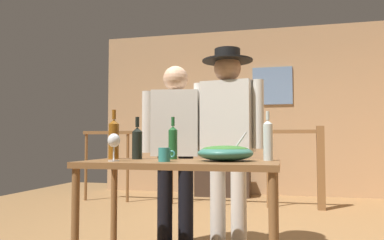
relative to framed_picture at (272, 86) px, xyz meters
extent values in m
cube|color=tan|center=(-0.25, 0.06, -0.43)|extent=(5.66, 0.10, 2.89)
cube|color=#6785AE|center=(0.00, 0.00, 0.00)|extent=(0.67, 0.03, 0.65)
cylinder|color=brown|center=(-2.84, -1.24, -1.36)|extent=(0.04, 0.04, 1.03)
cylinder|color=brown|center=(-2.14, -1.24, -1.36)|extent=(0.04, 0.04, 1.03)
cylinder|color=brown|center=(-1.44, -1.24, -1.36)|extent=(0.04, 0.04, 1.03)
cylinder|color=brown|center=(-0.74, -1.24, -1.36)|extent=(0.04, 0.04, 1.03)
cylinder|color=brown|center=(-0.04, -1.24, -1.36)|extent=(0.04, 0.04, 1.03)
cylinder|color=brown|center=(0.66, -1.24, -1.36)|extent=(0.04, 0.04, 1.03)
cube|color=brown|center=(-1.09, -1.24, -0.82)|extent=(3.57, 0.07, 0.05)
cube|color=brown|center=(0.66, -1.24, -1.31)|extent=(0.10, 0.10, 1.13)
cube|color=#38281E|center=(-0.82, -0.29, -1.66)|extent=(0.90, 0.40, 0.43)
cube|color=black|center=(-0.82, -0.29, -1.43)|extent=(0.20, 0.12, 0.02)
cylinder|color=black|center=(-0.82, -0.29, -1.38)|extent=(0.03, 0.03, 0.08)
cube|color=black|center=(-0.82, -0.32, -1.19)|extent=(0.58, 0.06, 0.31)
cube|color=black|center=(-0.82, -0.35, -1.19)|extent=(0.53, 0.01, 0.28)
cube|color=brown|center=(-0.51, -4.13, -1.10)|extent=(1.31, 0.65, 0.04)
cylinder|color=brown|center=(-1.13, -4.42, -1.50)|extent=(0.05, 0.05, 0.75)
cylinder|color=brown|center=(0.10, -4.42, -1.50)|extent=(0.05, 0.05, 0.75)
cylinder|color=brown|center=(-1.13, -3.85, -1.50)|extent=(0.05, 0.05, 0.75)
cylinder|color=brown|center=(0.10, -3.85, -1.50)|extent=(0.05, 0.05, 0.75)
ellipsoid|color=#337060|center=(-0.22, -4.08, -1.03)|extent=(0.38, 0.38, 0.10)
ellipsoid|color=#38702D|center=(-0.22, -4.08, -1.00)|extent=(0.31, 0.31, 0.05)
cylinder|color=silver|center=(-0.14, -4.08, -0.99)|extent=(0.14, 0.01, 0.19)
cylinder|color=silver|center=(-0.94, -4.27, -1.08)|extent=(0.08, 0.08, 0.01)
cylinder|color=silver|center=(-0.94, -4.27, -1.03)|extent=(0.01, 0.01, 0.10)
ellipsoid|color=silver|center=(-0.94, -4.27, -0.95)|extent=(0.08, 0.08, 0.09)
cylinder|color=black|center=(-0.89, -3.98, -0.98)|extent=(0.08, 0.08, 0.20)
cone|color=black|center=(-0.89, -3.98, -0.86)|extent=(0.08, 0.08, 0.03)
cylinder|color=black|center=(-0.89, -3.98, -0.81)|extent=(0.03, 0.03, 0.08)
cylinder|color=#1E5628|center=(-0.63, -3.93, -0.98)|extent=(0.07, 0.07, 0.21)
cone|color=#1E5628|center=(-0.63, -3.93, -0.86)|extent=(0.07, 0.07, 0.03)
cylinder|color=#1E5628|center=(-0.63, -3.93, -0.81)|extent=(0.03, 0.03, 0.07)
cylinder|color=brown|center=(-1.08, -3.97, -0.95)|extent=(0.08, 0.08, 0.26)
cone|color=brown|center=(-1.08, -3.97, -0.80)|extent=(0.08, 0.08, 0.04)
cylinder|color=brown|center=(-1.08, -3.97, -0.75)|extent=(0.03, 0.03, 0.07)
cylinder|color=silver|center=(0.06, -3.97, -0.96)|extent=(0.06, 0.06, 0.25)
cone|color=silver|center=(0.06, -3.97, -0.82)|extent=(0.06, 0.06, 0.03)
cylinder|color=silver|center=(0.06, -3.97, -0.78)|extent=(0.02, 0.02, 0.06)
cylinder|color=teal|center=(-0.59, -4.26, -1.04)|extent=(0.08, 0.08, 0.09)
torus|color=teal|center=(-0.54, -4.26, -1.03)|extent=(0.05, 0.01, 0.05)
cylinder|color=black|center=(-0.65, -3.45, -1.48)|extent=(0.13, 0.13, 0.79)
cylinder|color=black|center=(-0.83, -3.48, -1.48)|extent=(0.13, 0.13, 0.79)
cube|color=beige|center=(-0.74, -3.47, -0.80)|extent=(0.43, 0.28, 0.56)
cylinder|color=beige|center=(-0.50, -3.43, -0.78)|extent=(0.09, 0.09, 0.53)
cylinder|color=beige|center=(-0.99, -3.51, -0.78)|extent=(0.09, 0.09, 0.53)
sphere|color=#D8A884|center=(-0.74, -3.47, -0.41)|extent=(0.22, 0.22, 0.22)
cylinder|color=beige|center=(-0.20, -3.48, -1.46)|extent=(0.13, 0.13, 0.83)
cylinder|color=beige|center=(-0.37, -3.45, -1.46)|extent=(0.13, 0.13, 0.83)
cube|color=beige|center=(-0.29, -3.47, -0.75)|extent=(0.45, 0.28, 0.59)
cylinder|color=beige|center=(-0.03, -3.51, -0.73)|extent=(0.09, 0.09, 0.56)
cylinder|color=beige|center=(-0.54, -3.43, -0.73)|extent=(0.09, 0.09, 0.56)
sphere|color=tan|center=(-0.29, -3.47, -0.34)|extent=(0.23, 0.23, 0.23)
cylinder|color=black|center=(-0.29, -3.47, -0.27)|extent=(0.43, 0.43, 0.01)
cylinder|color=black|center=(-0.29, -3.47, -0.22)|extent=(0.22, 0.22, 0.10)
camera|label=1|loc=(0.16, -6.59, -0.95)|focal=35.22mm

